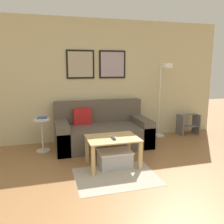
# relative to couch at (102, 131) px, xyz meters

# --- Properties ---
(wall_back) EXTENTS (5.60, 0.09, 2.55)m
(wall_back) POSITION_rel_couch_xyz_m (0.05, 0.50, 0.99)
(wall_back) COLOR #C6BC93
(wall_back) RESTS_ON ground_plane
(area_rug) EXTENTS (1.19, 0.89, 0.01)m
(area_rug) POSITION_rel_couch_xyz_m (-0.13, -1.43, -0.29)
(area_rug) COLOR #A39989
(area_rug) RESTS_ON ground_plane
(couch) EXTENTS (1.85, 0.97, 0.88)m
(couch) POSITION_rel_couch_xyz_m (0.00, 0.00, 0.00)
(couch) COLOR brown
(couch) RESTS_ON ground_plane
(coffee_table) EXTENTS (0.81, 0.60, 0.47)m
(coffee_table) POSITION_rel_couch_xyz_m (-0.07, -1.03, 0.08)
(coffee_table) COLOR tan
(coffee_table) RESTS_ON ground_plane
(storage_bin) EXTENTS (0.54, 0.38, 0.25)m
(storage_bin) POSITION_rel_couch_xyz_m (-0.04, -1.06, -0.16)
(storage_bin) COLOR #B2B2B7
(storage_bin) RESTS_ON ground_plane
(floor_lamp) EXTENTS (0.28, 0.55, 1.64)m
(floor_lamp) POSITION_rel_couch_xyz_m (1.41, 0.12, 0.81)
(floor_lamp) COLOR white
(floor_lamp) RESTS_ON ground_plane
(side_table) EXTENTS (0.30, 0.30, 0.61)m
(side_table) POSITION_rel_couch_xyz_m (-1.16, -0.03, 0.07)
(side_table) COLOR silver
(side_table) RESTS_ON ground_plane
(book_stack) EXTENTS (0.25, 0.19, 0.04)m
(book_stack) POSITION_rel_couch_xyz_m (-1.15, -0.02, 0.34)
(book_stack) COLOR silver
(book_stack) RESTS_ON side_table
(remote_control) EXTENTS (0.04, 0.15, 0.02)m
(remote_control) POSITION_rel_couch_xyz_m (-0.08, -1.11, 0.19)
(remote_control) COLOR #232328
(remote_control) RESTS_ON coffee_table
(cell_phone) EXTENTS (0.12, 0.15, 0.01)m
(cell_phone) POSITION_rel_couch_xyz_m (-0.06, -0.99, 0.18)
(cell_phone) COLOR silver
(cell_phone) RESTS_ON coffee_table
(step_stool) EXTENTS (0.47, 0.30, 0.47)m
(step_stool) POSITION_rel_couch_xyz_m (2.15, 0.24, -0.04)
(step_stool) COLOR slate
(step_stool) RESTS_ON ground_plane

